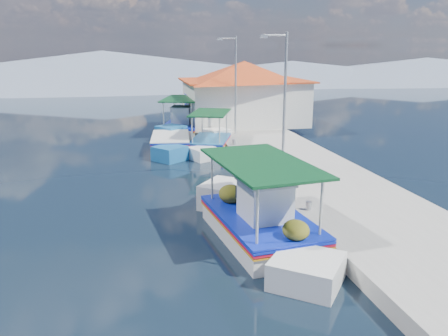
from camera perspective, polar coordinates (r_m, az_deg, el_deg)
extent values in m
plane|color=black|center=(18.01, -4.66, -4.36)|extent=(160.00, 160.00, 0.00)
cube|color=#A7A59C|center=(24.90, 7.01, 1.63)|extent=(5.00, 44.00, 0.50)
cylinder|color=#A5A8AD|center=(15.99, 10.44, -4.63)|extent=(0.20, 0.20, 0.30)
cylinder|color=#A5A8AD|center=(20.48, 5.13, -0.08)|extent=(0.20, 0.20, 0.30)
cylinder|color=#A5A8AD|center=(26.11, 1.24, 3.26)|extent=(0.20, 0.20, 0.30)
cylinder|color=#A5A8AD|center=(31.88, -1.27, 5.40)|extent=(0.20, 0.20, 0.30)
cube|color=white|center=(14.73, 4.47, -7.87)|extent=(2.92, 4.96, 1.03)
cube|color=white|center=(17.57, 2.75, -3.56)|extent=(2.42, 2.42, 1.14)
cube|color=white|center=(12.05, 6.98, -13.41)|extent=(2.35, 2.35, 0.98)
cube|color=#0D23B2|center=(14.55, 4.51, -6.14)|extent=(3.01, 5.11, 0.07)
cube|color=red|center=(14.58, 4.50, -6.46)|extent=(3.01, 5.11, 0.05)
cube|color=orange|center=(14.61, 4.50, -6.74)|extent=(3.01, 5.11, 0.04)
cube|color=#0D23B2|center=(14.52, 4.52, -5.86)|extent=(3.03, 5.06, 0.05)
cube|color=brown|center=(14.54, 4.51, -5.98)|extent=(2.72, 4.84, 0.05)
cube|color=white|center=(14.03, 4.79, -4.17)|extent=(1.47, 1.56, 1.19)
cube|color=silver|center=(13.84, 4.85, -1.75)|extent=(1.60, 1.68, 0.07)
cylinder|color=beige|center=(16.00, -0.01, -0.68)|extent=(0.08, 0.08, 1.74)
cylinder|color=beige|center=(16.29, 6.70, -0.50)|extent=(0.08, 0.08, 1.74)
cylinder|color=beige|center=(12.26, 1.76, -5.65)|extent=(0.08, 0.08, 1.74)
cylinder|color=beige|center=(12.63, 10.43, -5.27)|extent=(0.08, 0.08, 1.74)
cube|color=#0C3D1D|center=(14.01, 4.66, 0.67)|extent=(3.04, 4.97, 0.08)
ellipsoid|color=#505516|center=(15.79, 2.04, -3.03)|extent=(0.83, 0.91, 0.62)
ellipsoid|color=#505516|center=(16.42, 4.42, -2.53)|extent=(0.69, 0.76, 0.52)
ellipsoid|color=#505516|center=(12.70, 7.03, -7.90)|extent=(0.74, 0.81, 0.55)
sphere|color=#FF2808|center=(15.09, 8.22, -2.03)|extent=(0.43, 0.43, 0.43)
cube|color=white|center=(27.01, -1.69, 2.70)|extent=(3.01, 3.99, 0.91)
cube|color=white|center=(29.02, -4.10, 3.76)|extent=(1.82, 1.82, 1.00)
cube|color=white|center=(25.10, 1.00, 1.75)|extent=(1.77, 1.77, 0.86)
cube|color=#0D23B2|center=(26.92, -1.70, 3.57)|extent=(3.10, 4.11, 0.06)
cube|color=red|center=(26.94, -1.69, 3.41)|extent=(3.10, 4.11, 0.05)
cube|color=orange|center=(26.95, -1.69, 3.27)|extent=(3.10, 4.11, 0.04)
cube|color=#1A609D|center=(26.91, -1.70, 3.71)|extent=(3.11, 4.08, 0.05)
cube|color=brown|center=(26.91, -1.70, 3.65)|extent=(2.84, 3.87, 0.05)
cylinder|color=beige|center=(27.69, -4.65, 5.53)|extent=(0.07, 0.07, 1.53)
cylinder|color=beige|center=(28.42, -1.92, 5.82)|extent=(0.07, 0.07, 1.53)
cylinder|color=beige|center=(25.13, -1.47, 4.61)|extent=(0.07, 0.07, 1.53)
cylinder|color=beige|center=(25.93, 1.43, 4.93)|extent=(0.07, 0.07, 1.53)
cube|color=#0C3D1D|center=(26.66, -1.72, 6.87)|extent=(3.10, 4.02, 0.07)
cube|color=#1A609D|center=(27.14, -6.63, 2.75)|extent=(2.50, 4.11, 1.08)
cube|color=#1A609D|center=(29.62, -7.74, 4.01)|extent=(2.08, 2.08, 1.20)
cube|color=#1A609D|center=(24.74, -5.37, 1.59)|extent=(2.02, 2.02, 1.03)
cube|color=#0D23B2|center=(27.04, -6.67, 3.79)|extent=(2.57, 4.23, 0.07)
cube|color=red|center=(27.06, -6.66, 3.60)|extent=(2.57, 4.23, 0.06)
cube|color=orange|center=(27.07, -6.66, 3.44)|extent=(2.57, 4.23, 0.05)
cube|color=white|center=(27.03, -6.67, 3.96)|extent=(2.59, 4.20, 0.06)
cube|color=brown|center=(27.03, -6.67, 3.89)|extent=(2.33, 4.01, 0.06)
cube|color=white|center=(31.81, -5.11, 4.56)|extent=(3.46, 4.81, 1.02)
cube|color=white|center=(34.39, -7.14, 5.51)|extent=(2.19, 2.19, 1.13)
cube|color=white|center=(29.33, -2.81, 3.72)|extent=(2.13, 2.13, 0.97)
cube|color=#0D23B2|center=(31.73, -5.13, 5.40)|extent=(3.56, 4.95, 0.06)
cube|color=red|center=(31.74, -5.12, 5.25)|extent=(3.56, 4.95, 0.05)
cube|color=orange|center=(31.75, -5.12, 5.12)|extent=(3.56, 4.95, 0.04)
cube|color=#0D23B2|center=(31.71, -5.13, 5.54)|extent=(3.57, 4.91, 0.05)
cube|color=brown|center=(31.72, -5.13, 5.48)|extent=(3.26, 4.67, 0.05)
cube|color=white|center=(31.34, -4.90, 6.46)|extent=(1.60, 1.71, 1.18)
cube|color=silver|center=(31.25, -4.93, 7.57)|extent=(1.74, 1.84, 0.06)
cylinder|color=beige|center=(32.89, -7.94, 7.25)|extent=(0.08, 0.08, 1.72)
cylinder|color=beige|center=(33.60, -5.07, 7.49)|extent=(0.08, 0.08, 1.72)
cylinder|color=beige|center=(29.58, -5.27, 6.47)|extent=(0.08, 0.08, 1.72)
cylinder|color=beige|center=(30.37, -2.16, 6.75)|extent=(0.08, 0.08, 1.72)
cube|color=#0C3D1D|center=(31.48, -5.20, 8.56)|extent=(3.56, 4.84, 0.08)
cube|color=white|center=(33.18, 2.50, 8.12)|extent=(8.00, 6.00, 3.00)
cube|color=#C6491B|center=(33.03, 2.53, 10.79)|extent=(8.64, 6.48, 0.10)
pyramid|color=#C6491B|center=(32.99, 2.54, 11.92)|extent=(10.49, 10.49, 1.40)
cube|color=brown|center=(31.49, -4.12, 6.81)|extent=(0.06, 1.00, 2.00)
cube|color=#0D23B2|center=(33.87, -4.75, 8.39)|extent=(0.06, 1.20, 0.90)
cylinder|color=#A5A8AD|center=(20.19, 7.51, 7.88)|extent=(0.12, 0.12, 6.00)
cylinder|color=#A5A8AD|center=(19.88, 6.39, 16.04)|extent=(1.00, 0.08, 0.08)
cube|color=#A5A8AD|center=(19.73, 4.95, 15.94)|extent=(0.30, 0.14, 0.14)
cylinder|color=#A5A8AD|center=(28.78, 1.44, 10.08)|extent=(0.12, 0.12, 6.00)
cylinder|color=#A5A8AD|center=(28.56, 0.47, 15.77)|extent=(1.00, 0.08, 0.08)
cube|color=#A5A8AD|center=(28.46, -0.55, 15.68)|extent=(0.30, 0.14, 0.14)
cone|color=slate|center=(73.01, -14.73, 11.74)|extent=(96.00, 96.00, 5.50)
cone|color=slate|center=(77.88, 8.40, 11.61)|extent=(76.80, 76.80, 3.80)
cone|color=slate|center=(89.70, 23.84, 11.07)|extent=(89.60, 89.60, 4.20)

